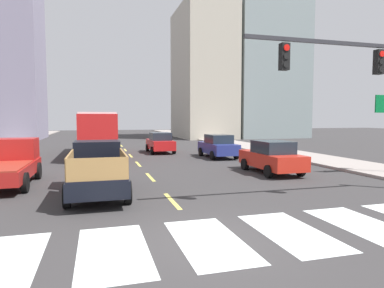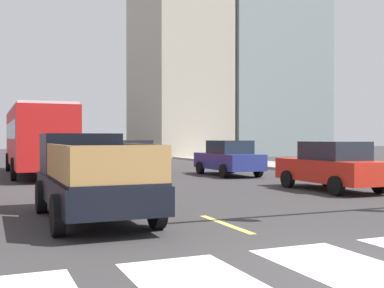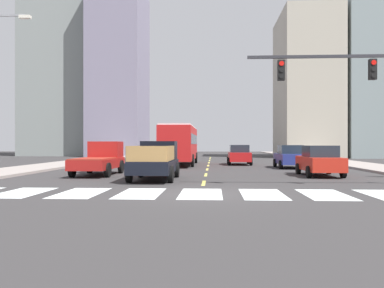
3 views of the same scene
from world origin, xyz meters
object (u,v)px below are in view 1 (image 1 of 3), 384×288
at_px(sedan_mid, 160,143).
at_px(pickup_dark, 10,164).
at_px(pickup_stakebed, 97,169).
at_px(city_bus, 97,131).
at_px(sedan_far, 218,146).
at_px(sedan_near_left, 272,157).

bearing_deg(sedan_mid, pickup_dark, -128.12).
bearing_deg(pickup_stakebed, city_bus, 91.22).
relative_size(pickup_stakebed, sedan_mid, 1.18).
bearing_deg(sedan_far, city_bus, 156.40).
distance_m(city_bus, sedan_far, 9.52).
height_order(pickup_stakebed, sedan_mid, pickup_stakebed).
bearing_deg(pickup_dark, city_bus, 67.74).
height_order(pickup_dark, sedan_far, pickup_dark).
relative_size(pickup_dark, sedan_mid, 1.18).
bearing_deg(sedan_near_left, sedan_far, 94.46).
xyz_separation_m(sedan_mid, sedan_far, (3.49, -4.71, 0.00)).
bearing_deg(pickup_stakebed, sedan_mid, 72.03).
height_order(pickup_dark, sedan_near_left, pickup_dark).
height_order(city_bus, sedan_near_left, city_bus).
bearing_deg(sedan_mid, sedan_near_left, -73.87).
distance_m(pickup_stakebed, pickup_dark, 4.73).
relative_size(sedan_mid, sedan_near_left, 1.00).
distance_m(pickup_dark, sedan_far, 14.27).
distance_m(sedan_mid, sedan_far, 5.86).
relative_size(pickup_stakebed, city_bus, 0.48).
distance_m(pickup_stakebed, sedan_near_left, 9.28).
bearing_deg(pickup_dark, sedan_near_left, -5.10).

